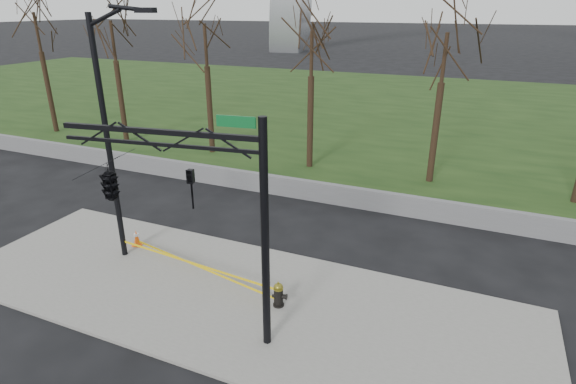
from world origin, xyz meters
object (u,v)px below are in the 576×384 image
at_px(traffic_cone, 137,238).
at_px(fire_hydrant, 279,295).
at_px(traffic_signal_mast, 137,184).
at_px(street_light, 111,126).

bearing_deg(traffic_cone, fire_hydrant, -11.50).
bearing_deg(fire_hydrant, traffic_cone, 158.30).
xyz_separation_m(fire_hydrant, traffic_signal_mast, (-2.85, -1.99, 3.68)).
xyz_separation_m(fire_hydrant, street_light, (-5.95, 0.58, 4.23)).
height_order(fire_hydrant, traffic_signal_mast, traffic_signal_mast).
height_order(fire_hydrant, street_light, street_light).
bearing_deg(street_light, traffic_cone, 108.65).
relative_size(fire_hydrant, traffic_cone, 1.30).
height_order(fire_hydrant, traffic_cone, fire_hydrant).
xyz_separation_m(fire_hydrant, traffic_cone, (-6.21, 1.26, -0.06)).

